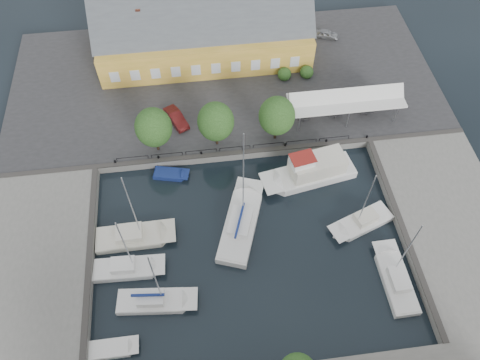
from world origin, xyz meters
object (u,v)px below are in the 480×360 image
at_px(warehouse, 200,34).
at_px(west_boat_d, 155,301).
at_px(launch_nw, 171,175).
at_px(car_silver, 326,34).
at_px(trawler, 312,172).
at_px(west_boat_b, 134,237).
at_px(west_boat_c, 128,269).
at_px(east_boat_b, 362,223).
at_px(tent_canopy, 346,101).
at_px(car_red, 176,118).
at_px(launch_sw, 113,349).
at_px(center_sailboat, 241,224).
at_px(east_boat_c, 395,280).

relative_size(warehouse, west_boat_d, 2.69).
bearing_deg(launch_nw, warehouse, 75.23).
bearing_deg(car_silver, warehouse, 115.09).
relative_size(trawler, west_boat_b, 0.99).
height_order(warehouse, west_boat_c, warehouse).
distance_m(warehouse, east_boat_b, 32.72).
xyz_separation_m(tent_canopy, launch_nw, (-21.77, -5.76, -3.59)).
distance_m(tent_canopy, launch_nw, 22.80).
bearing_deg(east_boat_b, car_red, 139.08).
height_order(launch_sw, launch_nw, launch_sw).
bearing_deg(east_boat_b, center_sailboat, 173.50).
xyz_separation_m(west_boat_b, west_boat_d, (2.09, -7.38, 0.01)).
height_order(warehouse, west_boat_b, west_boat_b).
bearing_deg(west_boat_b, launch_nw, 61.73).
height_order(west_boat_d, launch_sw, west_boat_d).
bearing_deg(west_boat_d, car_red, 81.78).
distance_m(car_red, east_boat_c, 31.15).
xyz_separation_m(warehouse, east_boat_c, (16.56, -35.58, -4.17)).
bearing_deg(warehouse, launch_sw, -106.15).
distance_m(warehouse, west_boat_c, 32.86).
relative_size(tent_canopy, west_boat_b, 1.22).
height_order(car_red, launch_sw, car_red).
height_order(car_silver, west_boat_b, west_boat_b).
distance_m(east_boat_b, west_boat_c, 25.11).
xyz_separation_m(east_boat_b, west_boat_c, (-25.01, -2.26, 0.00)).
xyz_separation_m(west_boat_d, launch_sw, (-3.95, -3.98, -0.18)).
relative_size(east_boat_b, launch_sw, 2.16).
height_order(tent_canopy, launch_nw, tent_canopy).
bearing_deg(trawler, car_silver, 73.05).
distance_m(west_boat_b, launch_nw, 8.86).
height_order(east_boat_c, west_boat_d, west_boat_d).
bearing_deg(launch_sw, center_sailboat, 40.87).
height_order(tent_canopy, center_sailboat, center_sailboat).
height_order(tent_canopy, west_boat_d, west_boat_d).
bearing_deg(car_silver, launch_sw, 164.30).
distance_m(west_boat_c, launch_nw, 12.38).
relative_size(center_sailboat, west_boat_d, 1.36).
relative_size(east_boat_b, launch_nw, 2.32).
bearing_deg(launch_nw, car_red, 81.11).
xyz_separation_m(trawler, launch_nw, (-16.12, 2.28, -0.93)).
height_order(car_silver, east_boat_b, east_boat_b).
bearing_deg(tent_canopy, west_boat_c, -147.14).
bearing_deg(west_boat_b, warehouse, 71.14).
relative_size(tent_canopy, car_silver, 3.98).
bearing_deg(west_boat_d, tent_canopy, 41.27).
relative_size(car_silver, launch_nw, 0.81).
height_order(center_sailboat, west_boat_c, center_sailboat).
bearing_deg(trawler, tent_canopy, 54.92).
relative_size(west_boat_c, west_boat_d, 0.95).
distance_m(west_boat_b, west_boat_d, 7.67).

